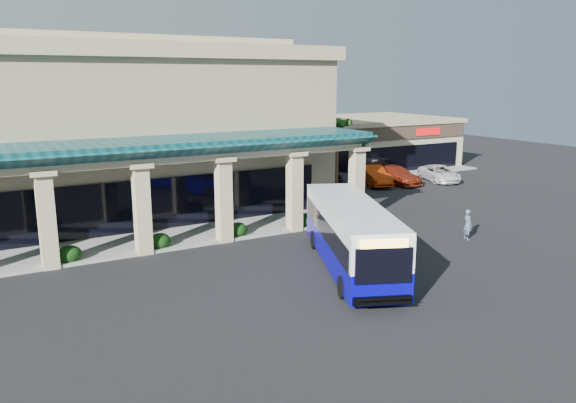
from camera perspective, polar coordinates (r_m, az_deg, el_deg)
ground at (r=28.42m, az=3.40°, el=-5.77°), size 110.00×110.00×0.00m
main_building at (r=39.26m, az=-19.86°, el=7.04°), size 30.80×14.80×11.35m
arcade at (r=30.71m, az=-16.36°, el=0.62°), size 30.00×6.20×5.70m
strip_mall at (r=57.33m, az=5.33°, el=5.95°), size 22.50×12.50×4.90m
palm_0 at (r=41.25m, az=4.96°, el=4.63°), size 2.40×2.40×6.60m
palm_1 at (r=44.32m, az=3.80°, el=4.67°), size 2.40×2.40×5.80m
broadleaf_tree at (r=47.61m, az=-1.57°, el=4.63°), size 2.60×2.60×4.81m
transit_bus at (r=26.67m, az=6.39°, el=-3.54°), size 6.76×11.32×3.13m
pedestrian at (r=32.94m, az=17.78°, el=-2.23°), size 0.57×0.72×1.73m
car_silver at (r=45.93m, az=5.54°, el=2.17°), size 2.41×4.50×1.45m
car_white at (r=47.97m, az=8.52°, el=2.65°), size 2.89×5.32×1.66m
car_red at (r=48.99m, az=10.86°, el=2.69°), size 2.37×5.36×1.53m
car_gray at (r=50.99m, az=15.13°, el=2.77°), size 3.89×5.48×1.39m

